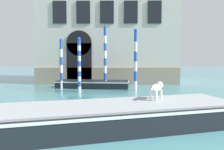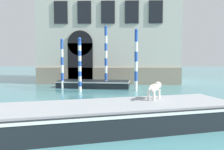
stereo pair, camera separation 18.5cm
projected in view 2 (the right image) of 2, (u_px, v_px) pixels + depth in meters
The scene contains 8 objects.
palazzo_left at pixel (109, 8), 20.41m from camera, with size 11.91×6.13×13.79m.
boat_foreground at pixel (117, 115), 6.72m from camera, with size 7.93×4.25×0.74m.
dog_on_deck at pixel (155, 88), 7.39m from camera, with size 0.57×0.80×0.60m.
boat_moored_near_palazzo at pixel (94, 84), 16.11m from camera, with size 5.38×2.30×0.51m.
mooring_pole_0 at pixel (80, 64), 13.94m from camera, with size 0.21×0.21×3.47m.
mooring_pole_1 at pixel (62, 63), 15.43m from camera, with size 0.20×0.20×3.53m.
mooring_pole_2 at pixel (136, 60), 14.31m from camera, with size 0.22×0.22×4.07m.
mooring_pole_3 at pixel (106, 57), 15.75m from camera, with size 0.21×0.21×4.49m.
Camera 2 is at (3.24, -0.74, 2.11)m, focal length 35.00 mm.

